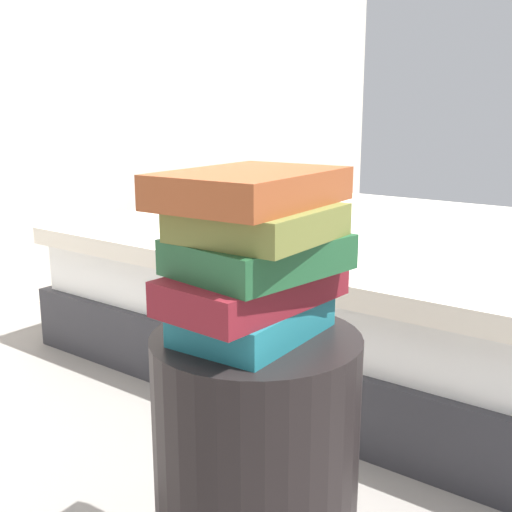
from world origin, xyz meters
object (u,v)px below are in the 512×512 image
at_px(bed, 367,285).
at_px(book_olive, 259,222).
at_px(side_table, 256,480).
at_px(book_maroon, 252,287).
at_px(book_forest, 259,254).
at_px(book_teal, 253,319).
at_px(book_rust, 253,187).

height_order(bed, book_olive, book_olive).
relative_size(bed, side_table, 4.02).
height_order(book_maroon, book_forest, book_forest).
bearing_deg(bed, book_maroon, -161.27).
bearing_deg(book_forest, book_teal, 99.24).
bearing_deg(book_rust, side_table, -122.45).
relative_size(book_maroon, book_olive, 1.36).
xyz_separation_m(bed, book_teal, (-1.27, -0.54, 0.32)).
distance_m(bed, book_rust, 1.47).
relative_size(side_table, book_teal, 2.16).
relative_size(side_table, book_maroon, 1.75).
xyz_separation_m(side_table, book_olive, (-0.01, -0.01, 0.45)).
height_order(bed, book_teal, bed).
bearing_deg(book_olive, book_teal, 63.94).
relative_size(side_table, book_rust, 1.78).
bearing_deg(book_maroon, book_teal, 22.04).
xyz_separation_m(book_maroon, book_forest, (0.01, -0.01, 0.05)).
bearing_deg(book_forest, side_table, 92.42).
distance_m(side_table, book_rust, 0.50).
height_order(book_forest, book_rust, book_rust).
xyz_separation_m(book_maroon, book_olive, (-0.00, -0.01, 0.11)).
bearing_deg(book_rust, book_teal, -150.17).
distance_m(side_table, book_teal, 0.29).
bearing_deg(book_olive, book_forest, 31.62).
xyz_separation_m(book_teal, book_maroon, (-0.00, -0.00, 0.05)).
height_order(side_table, book_rust, book_rust).
bearing_deg(book_forest, book_rust, 77.07).
relative_size(side_table, book_forest, 2.08).
bearing_deg(book_teal, book_rust, 30.45).
xyz_separation_m(bed, book_maroon, (-1.27, -0.54, 0.37)).
bearing_deg(side_table, book_teal, 102.84).
bearing_deg(bed, book_teal, -161.27).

